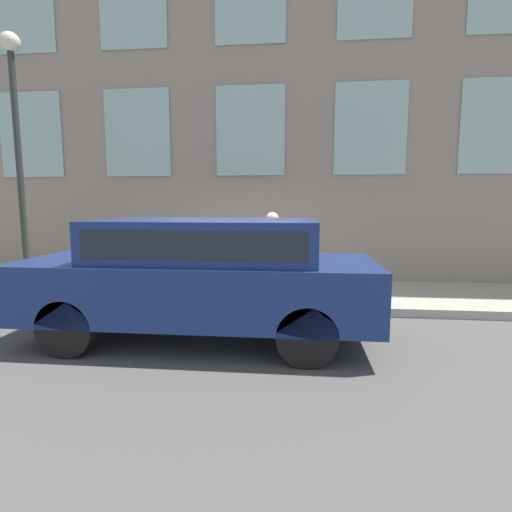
{
  "coord_description": "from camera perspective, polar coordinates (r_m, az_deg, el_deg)",
  "views": [
    {
      "loc": [
        -6.85,
        -1.12,
        1.95
      ],
      "look_at": [
        0.81,
        -0.31,
        0.93
      ],
      "focal_mm": 28.0,
      "sensor_mm": 36.0,
      "label": 1
    }
  ],
  "objects": [
    {
      "name": "sidewalk",
      "position": [
        8.4,
        -1.78,
        -5.31
      ],
      "size": [
        2.52,
        60.0,
        0.15
      ],
      "color": "#A8A093",
      "rests_on": "ground_plane"
    },
    {
      "name": "fire_hydrant",
      "position": [
        7.74,
        -2.35,
        -2.82
      ],
      "size": [
        0.34,
        0.45,
        0.78
      ],
      "color": "gold",
      "rests_on": "sidewalk"
    },
    {
      "name": "parked_truck_navy_near",
      "position": [
        5.67,
        -7.82,
        -2.18
      ],
      "size": [
        1.83,
        4.89,
        1.72
      ],
      "color": "black",
      "rests_on": "ground_plane"
    },
    {
      "name": "person",
      "position": [
        7.84,
        2.32,
        1.56
      ],
      "size": [
        0.39,
        0.26,
        1.62
      ],
      "rotation": [
        0.0,
        0.0,
        -1.01
      ],
      "color": "#726651",
      "rests_on": "sidewalk"
    },
    {
      "name": "building_facade",
      "position": [
        10.4,
        -0.71,
        30.35
      ],
      "size": [
        0.33,
        40.0,
        11.94
      ],
      "color": "gray",
      "rests_on": "ground_plane"
    },
    {
      "name": "ground_plane",
      "position": [
        7.21,
        -3.15,
        -8.13
      ],
      "size": [
        80.0,
        80.0,
        0.0
      ],
      "primitive_type": "plane",
      "color": "#514F4C"
    },
    {
      "name": "street_lamp",
      "position": [
        9.17,
        -30.98,
        14.71
      ],
      "size": [
        0.36,
        0.36,
        4.94
      ],
      "color": "#2D332D",
      "rests_on": "sidewalk"
    }
  ]
}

